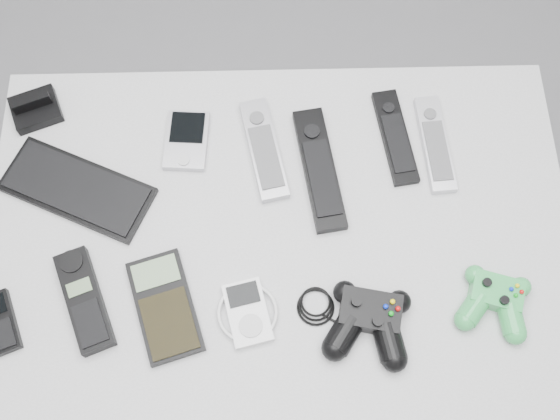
{
  "coord_description": "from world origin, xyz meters",
  "views": [
    {
      "loc": [
        -0.1,
        -0.37,
        1.82
      ],
      "look_at": [
        -0.09,
        0.07,
        0.73
      ],
      "focal_mm": 42.0,
      "sensor_mm": 36.0,
      "label": 1
    }
  ],
  "objects_px": {
    "mp3_player": "(248,313)",
    "controller_green": "(495,299)",
    "remote_black_b": "(395,137)",
    "remote_black_a": "(319,169)",
    "remote_silver_b": "(435,144)",
    "cordless_handset": "(84,300)",
    "pda": "(187,140)",
    "pda_keyboard": "(77,189)",
    "desk": "(279,240)",
    "controller_black": "(369,320)",
    "mobile_phone": "(0,323)",
    "calculator": "(165,306)",
    "remote_silver_a": "(264,149)"
  },
  "relations": [
    {
      "from": "remote_black_a",
      "to": "remote_silver_b",
      "type": "relative_size",
      "value": 1.24
    },
    {
      "from": "mobile_phone",
      "to": "calculator",
      "type": "distance_m",
      "value": 0.28
    },
    {
      "from": "remote_silver_b",
      "to": "calculator",
      "type": "xyz_separation_m",
      "value": [
        -0.5,
        -0.3,
        -0.0
      ]
    },
    {
      "from": "remote_black_b",
      "to": "remote_silver_b",
      "type": "height_order",
      "value": "remote_silver_b"
    },
    {
      "from": "mobile_phone",
      "to": "controller_black",
      "type": "height_order",
      "value": "controller_black"
    },
    {
      "from": "remote_black_b",
      "to": "remote_silver_b",
      "type": "xyz_separation_m",
      "value": [
        0.07,
        -0.02,
        0.0
      ]
    },
    {
      "from": "desk",
      "to": "pda",
      "type": "xyz_separation_m",
      "value": [
        -0.17,
        0.18,
        0.07
      ]
    },
    {
      "from": "remote_silver_a",
      "to": "mp3_player",
      "type": "xyz_separation_m",
      "value": [
        -0.03,
        -0.31,
        -0.0
      ]
    },
    {
      "from": "cordless_handset",
      "to": "controller_black",
      "type": "distance_m",
      "value": 0.49
    },
    {
      "from": "remote_black_a",
      "to": "remote_silver_b",
      "type": "distance_m",
      "value": 0.23
    },
    {
      "from": "desk",
      "to": "remote_silver_b",
      "type": "xyz_separation_m",
      "value": [
        0.3,
        0.16,
        0.07
      ]
    },
    {
      "from": "controller_green",
      "to": "cordless_handset",
      "type": "bearing_deg",
      "value": -164.21
    },
    {
      "from": "remote_silver_b",
      "to": "cordless_handset",
      "type": "distance_m",
      "value": 0.7
    },
    {
      "from": "pda_keyboard",
      "to": "remote_black_b",
      "type": "xyz_separation_m",
      "value": [
        0.6,
        0.1,
        0.0
      ]
    },
    {
      "from": "remote_black_b",
      "to": "mobile_phone",
      "type": "bearing_deg",
      "value": -162.42
    },
    {
      "from": "controller_green",
      "to": "remote_black_b",
      "type": "bearing_deg",
      "value": 130.71
    },
    {
      "from": "desk",
      "to": "remote_black_b",
      "type": "height_order",
      "value": "remote_black_b"
    },
    {
      "from": "cordless_handset",
      "to": "controller_green",
      "type": "height_order",
      "value": "controller_green"
    },
    {
      "from": "cordless_handset",
      "to": "controller_green",
      "type": "xyz_separation_m",
      "value": [
        0.7,
        -0.02,
        0.01
      ]
    },
    {
      "from": "remote_silver_a",
      "to": "controller_black",
      "type": "xyz_separation_m",
      "value": [
        0.17,
        -0.33,
        0.01
      ]
    },
    {
      "from": "remote_black_b",
      "to": "mp3_player",
      "type": "relative_size",
      "value": 1.77
    },
    {
      "from": "remote_black_a",
      "to": "mp3_player",
      "type": "height_order",
      "value": "remote_black_a"
    },
    {
      "from": "pda_keyboard",
      "to": "cordless_handset",
      "type": "distance_m",
      "value": 0.21
    },
    {
      "from": "pda_keyboard",
      "to": "pda",
      "type": "relative_size",
      "value": 2.25
    },
    {
      "from": "desk",
      "to": "controller_black",
      "type": "height_order",
      "value": "controller_black"
    },
    {
      "from": "pda",
      "to": "mobile_phone",
      "type": "bearing_deg",
      "value": -127.77
    },
    {
      "from": "controller_green",
      "to": "mobile_phone",
      "type": "bearing_deg",
      "value": -161.63
    },
    {
      "from": "remote_black_a",
      "to": "calculator",
      "type": "bearing_deg",
      "value": -146.1
    },
    {
      "from": "desk",
      "to": "pda_keyboard",
      "type": "height_order",
      "value": "pda_keyboard"
    },
    {
      "from": "remote_black_a",
      "to": "pda",
      "type": "bearing_deg",
      "value": 156.45
    },
    {
      "from": "mobile_phone",
      "to": "controller_green",
      "type": "relative_size",
      "value": 0.83
    },
    {
      "from": "remote_black_a",
      "to": "desk",
      "type": "bearing_deg",
      "value": -132.83
    },
    {
      "from": "calculator",
      "to": "remote_silver_a",
      "type": "bearing_deg",
      "value": 42.84
    },
    {
      "from": "remote_black_a",
      "to": "controller_black",
      "type": "relative_size",
      "value": 1.01
    },
    {
      "from": "mp3_player",
      "to": "controller_green",
      "type": "bearing_deg",
      "value": -11.54
    },
    {
      "from": "pda_keyboard",
      "to": "remote_silver_b",
      "type": "distance_m",
      "value": 0.67
    },
    {
      "from": "desk",
      "to": "controller_black",
      "type": "relative_size",
      "value": 4.33
    },
    {
      "from": "desk",
      "to": "cordless_handset",
      "type": "distance_m",
      "value": 0.37
    },
    {
      "from": "controller_black",
      "to": "controller_green",
      "type": "relative_size",
      "value": 1.88
    },
    {
      "from": "pda_keyboard",
      "to": "controller_black",
      "type": "relative_size",
      "value": 1.13
    },
    {
      "from": "desk",
      "to": "remote_black_b",
      "type": "xyz_separation_m",
      "value": [
        0.22,
        0.18,
        0.07
      ]
    },
    {
      "from": "pda",
      "to": "remote_silver_a",
      "type": "distance_m",
      "value": 0.15
    },
    {
      "from": "calculator",
      "to": "controller_black",
      "type": "xyz_separation_m",
      "value": [
        0.35,
        -0.03,
        0.02
      ]
    },
    {
      "from": "remote_black_a",
      "to": "cordless_handset",
      "type": "bearing_deg",
      "value": -158.42
    },
    {
      "from": "remote_silver_a",
      "to": "controller_black",
      "type": "bearing_deg",
      "value": -74.02
    },
    {
      "from": "pda",
      "to": "remote_black_b",
      "type": "relative_size",
      "value": 0.62
    },
    {
      "from": "desk",
      "to": "remote_black_a",
      "type": "height_order",
      "value": "remote_black_a"
    },
    {
      "from": "cordless_handset",
      "to": "mp3_player",
      "type": "xyz_separation_m",
      "value": [
        0.28,
        -0.03,
        -0.0
      ]
    },
    {
      "from": "calculator",
      "to": "controller_black",
      "type": "bearing_deg",
      "value": -22.54
    },
    {
      "from": "pda",
      "to": "cordless_handset",
      "type": "xyz_separation_m",
      "value": [
        -0.16,
        -0.31,
        0.0
      ]
    }
  ]
}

